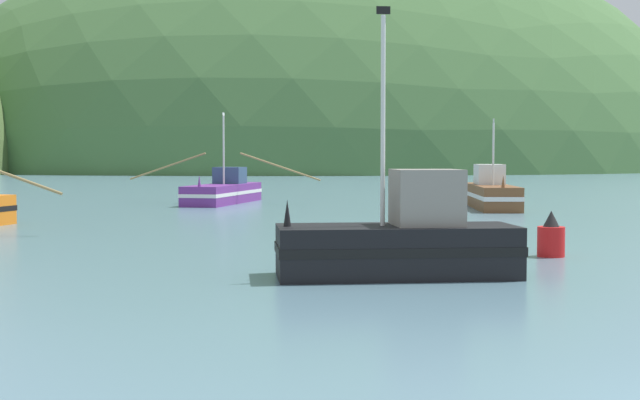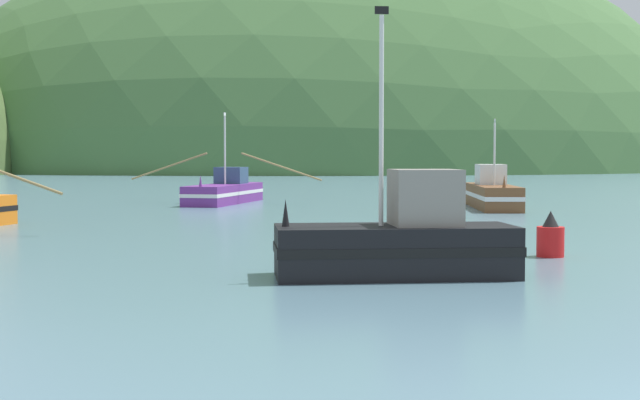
{
  "view_description": "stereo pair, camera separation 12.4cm",
  "coord_description": "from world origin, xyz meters",
  "px_view_note": "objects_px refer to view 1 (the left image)",
  "views": [
    {
      "loc": [
        -6.75,
        -9.05,
        3.16
      ],
      "look_at": [
        -2.24,
        24.28,
        1.4
      ],
      "focal_mm": 48.13,
      "sensor_mm": 36.0,
      "label": 1
    },
    {
      "loc": [
        -6.63,
        -9.07,
        3.16
      ],
      "look_at": [
        -2.24,
        24.28,
        1.4
      ],
      "focal_mm": 48.13,
      "sensor_mm": 36.0,
      "label": 2
    }
  ],
  "objects_px": {
    "fishing_boat_brown": "(491,193)",
    "channel_buoy": "(551,238)",
    "fishing_boat_purple": "(224,192)",
    "fishing_boat_black": "(401,242)"
  },
  "relations": [
    {
      "from": "fishing_boat_brown",
      "to": "channel_buoy",
      "type": "bearing_deg",
      "value": -4.12
    },
    {
      "from": "channel_buoy",
      "to": "fishing_boat_brown",
      "type": "bearing_deg",
      "value": 75.24
    },
    {
      "from": "fishing_boat_brown",
      "to": "fishing_boat_purple",
      "type": "relative_size",
      "value": 0.79
    },
    {
      "from": "fishing_boat_black",
      "to": "fishing_boat_brown",
      "type": "bearing_deg",
      "value": -111.4
    },
    {
      "from": "fishing_boat_brown",
      "to": "fishing_boat_black",
      "type": "distance_m",
      "value": 30.27
    },
    {
      "from": "fishing_boat_purple",
      "to": "fishing_boat_black",
      "type": "bearing_deg",
      "value": 26.55
    },
    {
      "from": "fishing_boat_purple",
      "to": "channel_buoy",
      "type": "bearing_deg",
      "value": 37.14
    },
    {
      "from": "fishing_boat_brown",
      "to": "channel_buoy",
      "type": "relative_size",
      "value": 6.83
    },
    {
      "from": "fishing_boat_purple",
      "to": "fishing_boat_brown",
      "type": "bearing_deg",
      "value": 85.74
    },
    {
      "from": "fishing_boat_black",
      "to": "fishing_boat_purple",
      "type": "height_order",
      "value": "fishing_boat_black"
    }
  ]
}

